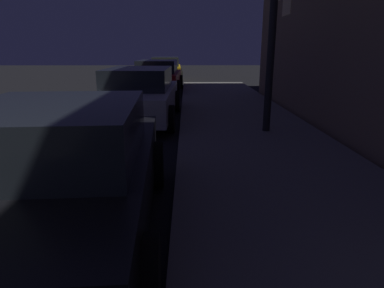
{
  "coord_description": "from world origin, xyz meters",
  "views": [
    {
      "loc": [
        4.17,
        -0.48,
        1.95
      ],
      "look_at": [
        4.22,
        2.55,
        1.07
      ],
      "focal_mm": 31.01,
      "sensor_mm": 36.0,
      "label": 1
    }
  ],
  "objects_px": {
    "car_silver": "(139,94)",
    "car_yellow_cab": "(166,69)",
    "car_red": "(158,76)",
    "car_black": "(60,173)"
  },
  "relations": [
    {
      "from": "car_black",
      "to": "car_yellow_cab",
      "type": "xyz_separation_m",
      "value": [
        0.0,
        18.05,
        0.01
      ]
    },
    {
      "from": "car_red",
      "to": "car_yellow_cab",
      "type": "distance_m",
      "value": 5.77
    },
    {
      "from": "car_red",
      "to": "car_yellow_cab",
      "type": "xyz_separation_m",
      "value": [
        0.0,
        5.77,
        -0.0
      ]
    },
    {
      "from": "car_silver",
      "to": "car_yellow_cab",
      "type": "relative_size",
      "value": 1.07
    },
    {
      "from": "car_black",
      "to": "car_red",
      "type": "distance_m",
      "value": 12.29
    },
    {
      "from": "car_black",
      "to": "car_red",
      "type": "bearing_deg",
      "value": 90.01
    },
    {
      "from": "car_yellow_cab",
      "to": "car_black",
      "type": "bearing_deg",
      "value": -90.0
    },
    {
      "from": "car_black",
      "to": "car_yellow_cab",
      "type": "height_order",
      "value": "same"
    },
    {
      "from": "car_silver",
      "to": "car_red",
      "type": "xyz_separation_m",
      "value": [
        -0.0,
        6.35,
        0.0
      ]
    },
    {
      "from": "car_silver",
      "to": "car_yellow_cab",
      "type": "distance_m",
      "value": 12.11
    }
  ]
}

